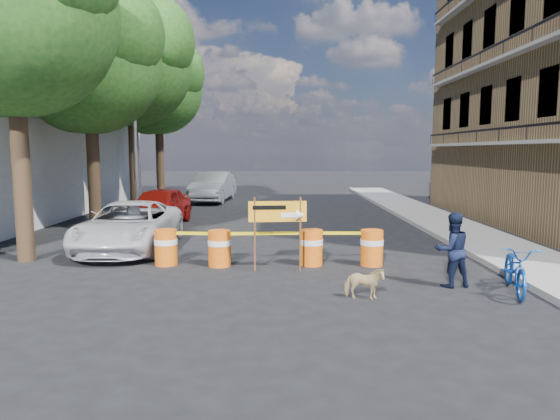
{
  "coord_description": "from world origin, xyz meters",
  "views": [
    {
      "loc": [
        -0.17,
        -10.84,
        2.87
      ],
      "look_at": [
        -0.15,
        2.36,
        1.3
      ],
      "focal_mm": 32.0,
      "sensor_mm": 36.0,
      "label": 1
    }
  ],
  "objects_px": {
    "barrel_mid_right": "(311,247)",
    "pedestrian": "(452,250)",
    "detour_sign": "(285,217)",
    "bicycle": "(517,247)",
    "barrel_far_right": "(372,247)",
    "barrel_far_left": "(166,247)",
    "suv_white": "(129,226)",
    "sedan_silver": "(213,187)",
    "dog": "(364,283)",
    "sedan_red": "(159,207)",
    "barrel_mid_left": "(220,248)"
  },
  "relations": [
    {
      "from": "barrel_far_right",
      "to": "dog",
      "type": "bearing_deg",
      "value": -103.26
    },
    {
      "from": "detour_sign",
      "to": "bicycle",
      "type": "bearing_deg",
      "value": -27.19
    },
    {
      "from": "suv_white",
      "to": "barrel_mid_left",
      "type": "bearing_deg",
      "value": -36.46
    },
    {
      "from": "barrel_far_right",
      "to": "sedan_silver",
      "type": "bearing_deg",
      "value": 110.99
    },
    {
      "from": "barrel_far_left",
      "to": "pedestrian",
      "type": "xyz_separation_m",
      "value": [
        6.51,
        -2.03,
        0.32
      ]
    },
    {
      "from": "barrel_far_right",
      "to": "bicycle",
      "type": "distance_m",
      "value": 3.51
    },
    {
      "from": "dog",
      "to": "sedan_red",
      "type": "relative_size",
      "value": 0.18
    },
    {
      "from": "barrel_far_left",
      "to": "dog",
      "type": "xyz_separation_m",
      "value": [
        4.5,
        -2.95,
        -0.15
      ]
    },
    {
      "from": "detour_sign",
      "to": "suv_white",
      "type": "bearing_deg",
      "value": 145.21
    },
    {
      "from": "barrel_mid_right",
      "to": "pedestrian",
      "type": "distance_m",
      "value": 3.49
    },
    {
      "from": "detour_sign",
      "to": "pedestrian",
      "type": "xyz_separation_m",
      "value": [
        3.52,
        -1.42,
        -0.51
      ]
    },
    {
      "from": "barrel_far_left",
      "to": "detour_sign",
      "type": "height_order",
      "value": "detour_sign"
    },
    {
      "from": "dog",
      "to": "barrel_far_right",
      "type": "bearing_deg",
      "value": -4.1
    },
    {
      "from": "suv_white",
      "to": "pedestrian",
      "type": "bearing_deg",
      "value": -26.77
    },
    {
      "from": "barrel_mid_right",
      "to": "sedan_silver",
      "type": "xyz_separation_m",
      "value": [
        -4.57,
        15.83,
        0.37
      ]
    },
    {
      "from": "detour_sign",
      "to": "pedestrian",
      "type": "bearing_deg",
      "value": -26.78
    },
    {
      "from": "barrel_far_left",
      "to": "suv_white",
      "type": "bearing_deg",
      "value": 127.23
    },
    {
      "from": "barrel_mid_left",
      "to": "bicycle",
      "type": "height_order",
      "value": "bicycle"
    },
    {
      "from": "barrel_mid_right",
      "to": "detour_sign",
      "type": "bearing_deg",
      "value": -139.04
    },
    {
      "from": "suv_white",
      "to": "sedan_red",
      "type": "height_order",
      "value": "sedan_red"
    },
    {
      "from": "suv_white",
      "to": "barrel_far_right",
      "type": "bearing_deg",
      "value": -17.14
    },
    {
      "from": "bicycle",
      "to": "dog",
      "type": "xyz_separation_m",
      "value": [
        -3.14,
        -0.43,
        -0.64
      ]
    },
    {
      "from": "barrel_far_left",
      "to": "barrel_mid_right",
      "type": "xyz_separation_m",
      "value": [
        3.67,
        -0.03,
        0.0
      ]
    },
    {
      "from": "pedestrian",
      "to": "barrel_far_right",
      "type": "bearing_deg",
      "value": -66.51
    },
    {
      "from": "barrel_far_left",
      "to": "sedan_red",
      "type": "relative_size",
      "value": 0.21
    },
    {
      "from": "detour_sign",
      "to": "pedestrian",
      "type": "distance_m",
      "value": 3.83
    },
    {
      "from": "pedestrian",
      "to": "suv_white",
      "type": "xyz_separation_m",
      "value": [
        -8.02,
        4.0,
        -0.1
      ]
    },
    {
      "from": "detour_sign",
      "to": "pedestrian",
      "type": "height_order",
      "value": "detour_sign"
    },
    {
      "from": "detour_sign",
      "to": "suv_white",
      "type": "relative_size",
      "value": 0.36
    },
    {
      "from": "bicycle",
      "to": "sedan_silver",
      "type": "bearing_deg",
      "value": 129.42
    },
    {
      "from": "barrel_far_left",
      "to": "suv_white",
      "type": "relative_size",
      "value": 0.18
    },
    {
      "from": "bicycle",
      "to": "sedan_silver",
      "type": "xyz_separation_m",
      "value": [
        -8.54,
        18.32,
        -0.12
      ]
    },
    {
      "from": "detour_sign",
      "to": "sedan_silver",
      "type": "relative_size",
      "value": 0.35
    },
    {
      "from": "pedestrian",
      "to": "dog",
      "type": "distance_m",
      "value": 2.26
    },
    {
      "from": "pedestrian",
      "to": "sedan_red",
      "type": "height_order",
      "value": "pedestrian"
    },
    {
      "from": "pedestrian",
      "to": "suv_white",
      "type": "relative_size",
      "value": 0.32
    },
    {
      "from": "barrel_far_left",
      "to": "sedan_red",
      "type": "distance_m",
      "value": 6.93
    },
    {
      "from": "barrel_far_left",
      "to": "bicycle",
      "type": "bearing_deg",
      "value": -18.25
    },
    {
      "from": "barrel_far_left",
      "to": "sedan_silver",
      "type": "xyz_separation_m",
      "value": [
        -0.9,
        15.8,
        0.37
      ]
    },
    {
      "from": "barrel_far_right",
      "to": "sedan_red",
      "type": "relative_size",
      "value": 0.21
    },
    {
      "from": "barrel_far_left",
      "to": "barrel_mid_left",
      "type": "height_order",
      "value": "same"
    },
    {
      "from": "barrel_far_left",
      "to": "barrel_mid_right",
      "type": "bearing_deg",
      "value": -0.4
    },
    {
      "from": "pedestrian",
      "to": "bicycle",
      "type": "xyz_separation_m",
      "value": [
        1.13,
        -0.49,
        0.16
      ]
    },
    {
      "from": "barrel_mid_right",
      "to": "dog",
      "type": "relative_size",
      "value": 1.19
    },
    {
      "from": "barrel_far_left",
      "to": "barrel_far_right",
      "type": "distance_m",
      "value": 5.19
    },
    {
      "from": "barrel_mid_left",
      "to": "sedan_red",
      "type": "xyz_separation_m",
      "value": [
        -3.14,
        6.82,
        0.27
      ]
    },
    {
      "from": "pedestrian",
      "to": "suv_white",
      "type": "distance_m",
      "value": 8.96
    },
    {
      "from": "suv_white",
      "to": "sedan_red",
      "type": "relative_size",
      "value": 1.16
    },
    {
      "from": "barrel_mid_left",
      "to": "suv_white",
      "type": "xyz_separation_m",
      "value": [
        -2.87,
        2.1,
        0.23
      ]
    },
    {
      "from": "bicycle",
      "to": "barrel_far_right",
      "type": "bearing_deg",
      "value": 149.34
    }
  ]
}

